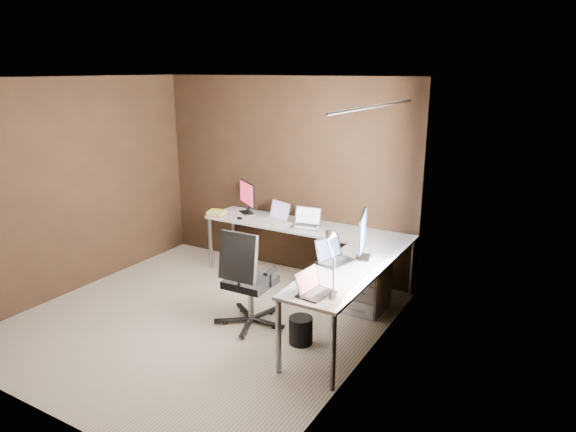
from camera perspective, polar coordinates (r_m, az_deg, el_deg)
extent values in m
cube|color=beige|center=(5.66, -9.85, -11.30)|extent=(3.60, 3.60, 0.00)
cube|color=white|center=(5.04, -11.24, 14.85)|extent=(3.60, 3.60, 0.00)
cube|color=black|center=(6.64, -0.41, 4.51)|extent=(3.60, 0.00, 2.50)
cube|color=black|center=(4.09, -27.04, -4.76)|extent=(3.60, 0.00, 2.50)
cube|color=black|center=(6.50, -22.70, 3.00)|extent=(0.00, 3.60, 2.50)
cube|color=black|center=(4.30, 8.12, -2.11)|extent=(0.00, 3.60, 2.50)
cube|color=white|center=(4.57, 9.75, 1.50)|extent=(0.00, 1.00, 1.30)
cube|color=#C08016|center=(4.00, 5.42, -3.46)|extent=(0.01, 0.35, 2.00)
cube|color=#C08016|center=(5.29, 12.03, 1.15)|extent=(0.01, 0.35, 2.00)
cylinder|color=slate|center=(4.45, 9.79, 11.96)|extent=(0.02, 1.90, 0.02)
cube|color=silver|center=(6.30, 1.94, -1.18)|extent=(2.65, 0.60, 0.03)
cube|color=silver|center=(4.92, 6.29, -6.31)|extent=(0.60, 1.65, 0.03)
cylinder|color=slate|center=(6.88, -8.61, -3.04)|extent=(0.05, 0.05, 0.70)
cylinder|color=slate|center=(7.27, -6.07, -1.89)|extent=(0.05, 0.05, 0.70)
cylinder|color=slate|center=(4.56, -1.06, -13.24)|extent=(0.05, 0.05, 0.70)
cylinder|color=slate|center=(4.35, 5.02, -14.87)|extent=(0.05, 0.05, 0.70)
cylinder|color=slate|center=(6.19, 13.66, -5.53)|extent=(0.05, 0.05, 0.70)
cube|color=silver|center=(5.77, 8.69, -7.42)|extent=(0.42, 0.50, 0.60)
cube|color=black|center=(6.85, -4.64, 0.39)|extent=(0.25, 0.23, 0.01)
cube|color=black|center=(6.84, -4.49, 0.86)|extent=(0.06, 0.05, 0.10)
cube|color=black|center=(6.79, -4.53, 2.52)|extent=(0.41, 0.30, 0.31)
cube|color=red|center=(6.78, -4.65, 2.51)|extent=(0.38, 0.26, 0.28)
cube|color=black|center=(5.28, 8.33, -4.56)|extent=(0.20, 0.25, 0.01)
cube|color=black|center=(5.26, 8.14, -3.96)|extent=(0.04, 0.06, 0.10)
cube|color=black|center=(5.19, 8.23, -1.61)|extent=(0.19, 0.55, 0.35)
cube|color=blue|center=(5.19, 8.40, -1.62)|extent=(0.16, 0.52, 0.32)
cube|color=silver|center=(6.47, -1.56, -0.50)|extent=(0.42, 0.36, 0.02)
cube|color=silver|center=(6.49, -0.91, 0.64)|extent=(0.36, 0.18, 0.22)
cube|color=#8A63A1|center=(6.49, -0.95, 0.63)|extent=(0.31, 0.16, 0.19)
cube|color=silver|center=(6.22, 1.96, -1.17)|extent=(0.38, 0.29, 0.02)
cube|color=silver|center=(6.27, 2.24, 0.06)|extent=(0.35, 0.12, 0.21)
cube|color=white|center=(6.27, 2.22, 0.04)|extent=(0.31, 0.10, 0.18)
cube|color=black|center=(5.13, 5.29, -5.05)|extent=(0.34, 0.41, 0.02)
cube|color=black|center=(5.15, 4.50, -3.54)|extent=(0.16, 0.37, 0.23)
cube|color=#181D37|center=(5.14, 4.55, -3.56)|extent=(0.14, 0.32, 0.19)
cube|color=black|center=(4.42, 3.06, -8.60)|extent=(0.25, 0.33, 0.02)
cube|color=black|center=(4.42, 2.18, -7.12)|extent=(0.09, 0.31, 0.19)
cube|color=#AA4356|center=(4.42, 2.25, -7.14)|extent=(0.08, 0.27, 0.16)
cube|color=#94704F|center=(6.76, -7.90, 0.13)|extent=(0.23, 0.19, 0.02)
cube|color=#DEE546|center=(6.76, -7.91, 0.30)|extent=(0.23, 0.18, 0.02)
cube|color=beige|center=(6.75, -7.92, 0.45)|extent=(0.25, 0.21, 0.02)
cube|color=#DEE546|center=(6.75, -7.92, 0.58)|extent=(0.23, 0.20, 0.01)
ellipsoid|color=black|center=(6.55, -5.40, -0.26)|extent=(0.10, 0.07, 0.04)
ellipsoid|color=black|center=(5.92, 4.88, -2.02)|extent=(0.11, 0.09, 0.04)
cylinder|color=slate|center=(4.36, 5.05, -8.73)|extent=(0.08, 0.08, 0.06)
cylinder|color=slate|center=(4.28, 5.11, -6.54)|extent=(0.02, 0.02, 0.30)
cylinder|color=slate|center=(4.25, 4.74, -3.69)|extent=(0.02, 0.17, 0.23)
cone|color=slate|center=(4.31, 4.56, -2.36)|extent=(0.09, 0.12, 0.12)
cylinder|color=slate|center=(5.44, -4.14, -9.39)|extent=(0.06, 0.06, 0.37)
cube|color=black|center=(5.35, -4.18, -7.30)|extent=(0.46, 0.46, 0.08)
cube|color=black|center=(5.06, -5.57, -4.57)|extent=(0.42, 0.13, 0.49)
cylinder|color=black|center=(5.10, 1.42, -12.57)|extent=(0.29, 0.29, 0.27)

